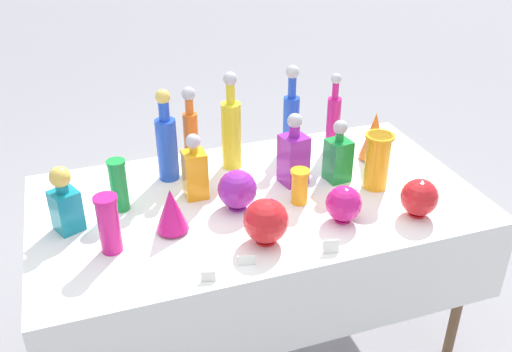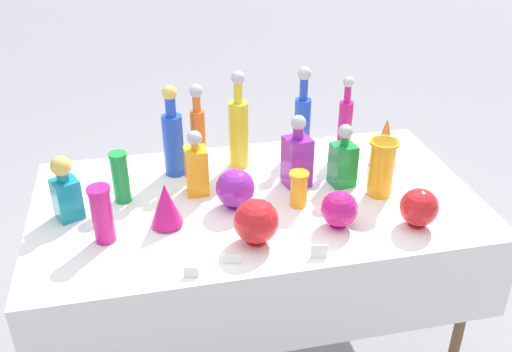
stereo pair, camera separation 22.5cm
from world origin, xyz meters
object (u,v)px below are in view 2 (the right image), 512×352
Objects in this scene: slender_vase_1 at (382,166)px; round_bowl_2 at (235,188)px; tall_bottle_0 at (173,138)px; cardboard_box_behind_left at (200,195)px; round_bowl_0 at (256,221)px; square_decanter_2 at (297,157)px; tall_bottle_3 at (345,122)px; slender_vase_3 at (299,188)px; tall_bottle_2 at (239,128)px; slender_vase_2 at (120,176)px; square_decanter_1 at (343,160)px; fluted_vase_1 at (385,142)px; round_bowl_1 at (339,209)px; tall_bottle_1 at (198,131)px; slender_vase_0 at (102,213)px; square_decanter_3 at (196,167)px; tall_bottle_4 at (303,116)px; round_bowl_3 at (419,207)px; fluted_vase_0 at (166,204)px.

slender_vase_1 is 1.48× the size of round_bowl_2.
cardboard_box_behind_left is at bearing 77.53° from tall_bottle_0.
square_decanter_2 is at bearing 55.39° from round_bowl_0.
tall_bottle_3 is 0.51m from slender_vase_3.
square_decanter_2 is (0.20, -0.22, -0.05)m from tall_bottle_2.
tall_bottle_2 is 0.55m from slender_vase_2.
square_decanter_1 is 0.87× the size of square_decanter_2.
round_bowl_1 is (-0.35, -0.41, -0.04)m from fluted_vase_1.
square_decanter_2 is at bearing -31.59° from tall_bottle_1.
slender_vase_0 is 1.03× the size of slender_vase_2.
tall_bottle_0 is 1.68× the size of slender_vase_1.
tall_bottle_0 is 0.39m from round_bowl_2.
round_bowl_0 is (-0.67, -0.44, -0.03)m from fluted_vase_1.
fluted_vase_1 is (0.83, 0.06, -0.00)m from square_decanter_3.
round_bowl_1 is (0.78, -0.35, -0.04)m from slender_vase_2.
tall_bottle_4 is 1.04m from slender_vase_0.
square_decanter_1 reaches higher than slender_vase_2.
tall_bottle_0 is 2.67× the size of round_bowl_3.
fluted_vase_0 is (-0.35, -0.41, -0.09)m from tall_bottle_2.
fluted_vase_1 is (0.97, 0.27, 0.02)m from fluted_vase_0.
tall_bottle_0 reaches higher than slender_vase_0.
fluted_vase_1 is (0.62, -0.14, -0.06)m from tall_bottle_2.
round_bowl_3 reaches higher than cardboard_box_behind_left.
tall_bottle_3 reaches higher than fluted_vase_1.
round_bowl_1 is at bearing -78.22° from square_decanter_2.
slender_vase_0 is 1.52m from cardboard_box_behind_left.
slender_vase_0 is 1.50× the size of slender_vase_3.
slender_vase_0 reaches higher than slender_vase_2.
round_bowl_2 is 0.41× the size of cardboard_box_behind_left.
tall_bottle_4 is 1.13m from cardboard_box_behind_left.
cardboard_box_behind_left is at bearing 105.79° from round_bowl_1.
fluted_vase_1 is at bearing 3.88° from square_decanter_3.
tall_bottle_1 is 0.96m from round_bowl_3.
tall_bottle_4 reaches higher than slender_vase_0.
tall_bottle_1 reaches higher than square_decanter_3.
tall_bottle_1 is 0.62m from slender_vase_0.
tall_bottle_2 reaches higher than square_decanter_2.
square_decanter_2 reaches higher than slender_vase_3.
slender_vase_1 is (1.08, 0.09, 0.01)m from slender_vase_0.
square_decanter_2 is 2.17× the size of round_bowl_1.
tall_bottle_1 is at bearing 32.02° from slender_vase_2.
square_decanter_3 is at bearing 133.83° from round_bowl_2.
cardboard_box_behind_left is (0.18, 0.80, -0.78)m from tall_bottle_0.
tall_bottle_4 is 2.68× the size of round_bowl_3.
tall_bottle_3 is at bearing 11.81° from slender_vase_2.
tall_bottle_2 reaches higher than slender_vase_3.
tall_bottle_3 is 0.73m from square_decanter_3.
square_decanter_2 is 0.53m from round_bowl_3.
slender_vase_3 is at bearing -9.65° from round_bowl_2.
tall_bottle_2 is at bearing 21.04° from slender_vase_2.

